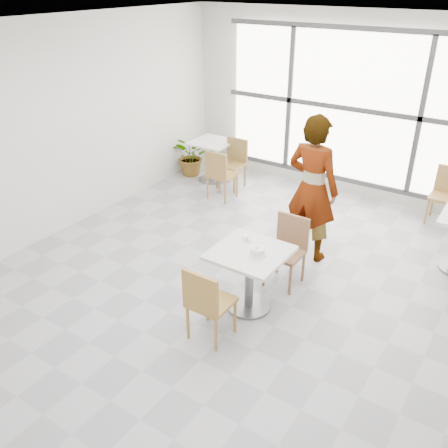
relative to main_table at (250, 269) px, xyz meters
The scene contains 16 objects.
floor 0.68m from the main_table, 139.68° to the left, with size 7.00×7.00×0.00m, color #9E9EA5.
ceiling 2.52m from the main_table, 139.68° to the left, with size 7.00×7.00×0.00m, color white.
wall_back 3.92m from the main_table, 95.00° to the left, with size 6.00×6.00×0.00m, color silver.
wall_left 3.48m from the main_table, behind, with size 7.00×7.00×0.00m, color silver.
window 3.86m from the main_table, 95.08° to the left, with size 4.60×0.07×2.52m.
main_table is the anchor object (origin of this frame).
chair_near 0.73m from the main_table, 95.88° to the right, with size 0.42×0.42×0.87m.
chair_far 0.75m from the main_table, 81.58° to the left, with size 0.42×0.42×0.87m.
oatmeal_bowl 0.29m from the main_table, ahead, with size 0.21×0.21×0.10m.
coffee_cup 0.35m from the main_table, 134.94° to the left, with size 0.16×0.13×0.07m.
person 1.53m from the main_table, 87.76° to the left, with size 0.72×0.47×1.96m, color black.
bg_table_left 3.93m from the main_table, 130.95° to the left, with size 0.70×0.70×0.75m.
bg_chair_left_near 3.02m from the main_table, 130.49° to the left, with size 0.42×0.42×0.87m.
bg_chair_left_far 3.60m from the main_table, 125.38° to the left, with size 0.42×0.42×0.87m.
bg_chair_right_far 3.82m from the main_table, 68.88° to the left, with size 0.42×0.42×0.87m.
plant_left 4.23m from the main_table, 135.82° to the left, with size 0.68×0.59×0.75m, color #4D8C44.
Camera 1 is at (2.61, -4.23, 3.47)m, focal length 38.71 mm.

